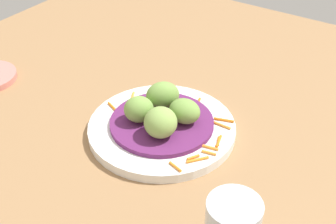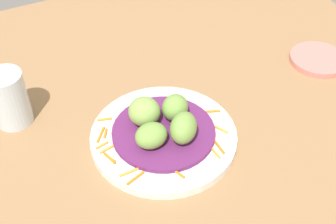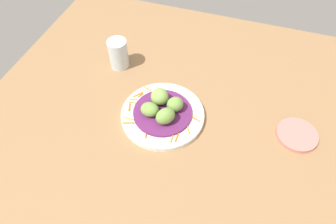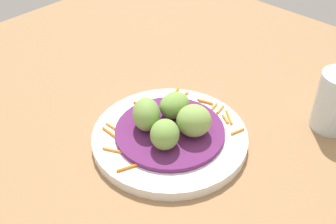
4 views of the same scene
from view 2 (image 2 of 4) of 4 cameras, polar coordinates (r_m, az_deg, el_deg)
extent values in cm
cube|color=#936D47|center=(73.22, 0.73, -4.40)|extent=(110.00, 110.00, 2.00)
cylinder|color=white|center=(72.17, -0.56, -3.22)|extent=(23.67, 23.67, 1.57)
cylinder|color=#60235B|center=(71.33, -0.57, -2.57)|extent=(16.62, 16.62, 0.77)
cylinder|color=orange|center=(69.71, -7.75, -4.69)|extent=(0.89, 2.71, 0.40)
cylinder|color=orange|center=(69.99, 6.44, -4.28)|extent=(3.68, 0.51, 0.40)
cylinder|color=orange|center=(72.70, 6.43, -2.03)|extent=(3.47, 2.03, 0.40)
cylinder|color=orange|center=(69.06, 5.97, -5.06)|extent=(3.01, 0.51, 0.40)
cylinder|color=orange|center=(68.46, -7.48, -5.80)|extent=(2.08, 1.17, 0.40)
cylinder|color=orange|center=(71.98, -8.63, -2.88)|extent=(2.91, 2.43, 0.40)
cylinder|color=orange|center=(74.43, -8.13, -0.92)|extent=(1.05, 2.43, 0.40)
cylinder|color=orange|center=(65.86, 1.44, -7.93)|extent=(2.13, 1.06, 0.40)
cylinder|color=orange|center=(75.40, 5.40, 0.07)|extent=(1.72, 3.37, 0.40)
cylinder|color=orange|center=(65.52, -4.20, -8.45)|extent=(1.37, 3.22, 0.40)
cylinder|color=orange|center=(66.28, -5.04, -7.71)|extent=(0.40, 3.03, 0.40)
cylinder|color=orange|center=(70.36, -8.46, -4.22)|extent=(0.83, 2.24, 0.40)
cylinder|color=orange|center=(72.06, -8.03, -2.73)|extent=(1.88, 1.33, 0.40)
cylinder|color=orange|center=(68.39, -7.49, -5.88)|extent=(2.78, 1.09, 0.40)
ellipsoid|color=#759E47|center=(68.10, 1.99, -2.04)|extent=(6.84, 6.74, 4.78)
ellipsoid|color=#759E47|center=(71.80, 0.91, 0.59)|extent=(6.18, 6.28, 4.26)
ellipsoid|color=#84A851|center=(70.83, -3.06, 0.05)|extent=(7.09, 7.07, 4.72)
ellipsoid|color=#759E47|center=(67.56, -2.17, -3.04)|extent=(4.51, 5.30, 3.91)
cylinder|color=tan|center=(93.39, 18.68, 6.41)|extent=(11.12, 11.12, 1.15)
cylinder|color=silver|center=(77.38, -19.70, 1.63)|extent=(6.18, 6.18, 9.69)
camera|label=1|loc=(0.93, -40.03, 30.51)|focal=48.40mm
camera|label=3|loc=(0.43, 90.17, 29.47)|focal=32.11mm
camera|label=4|loc=(0.97, 11.39, 36.87)|focal=44.91mm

